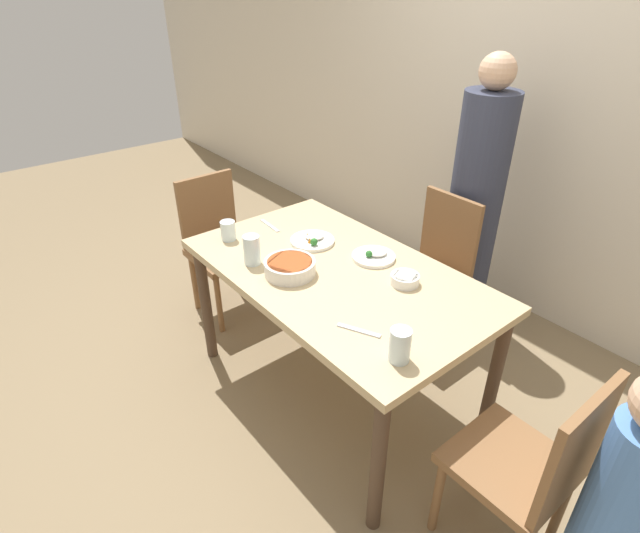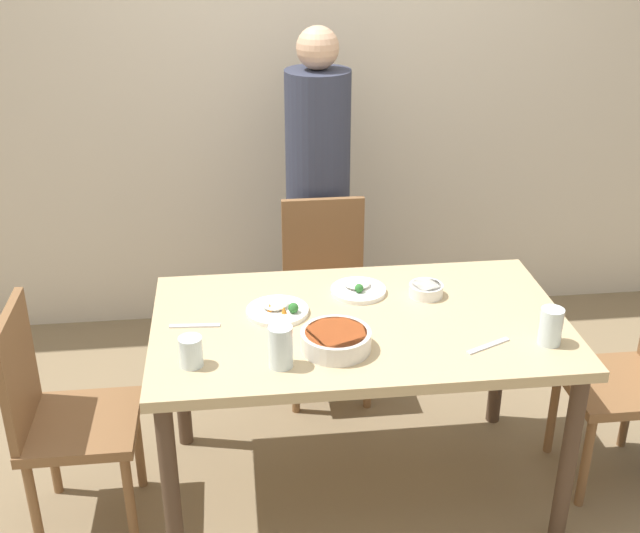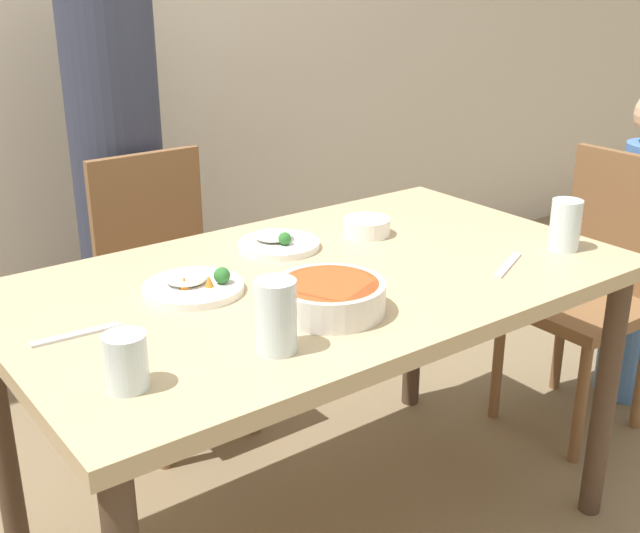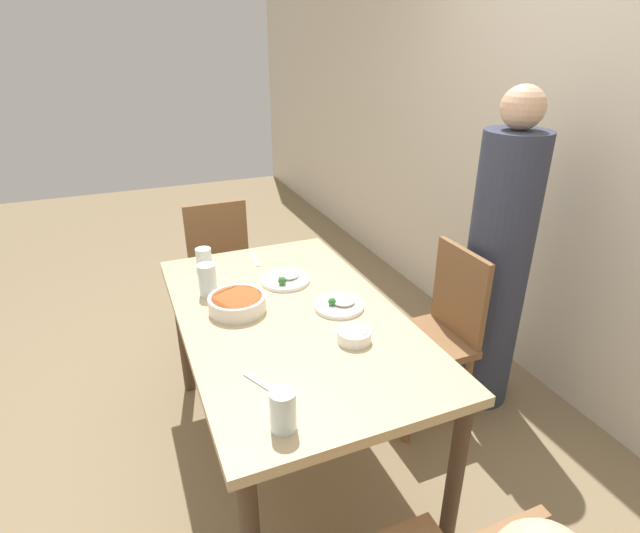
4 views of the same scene
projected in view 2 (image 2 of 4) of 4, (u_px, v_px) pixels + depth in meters
The scene contains 16 objects.
ground_plane at pixel (356, 487), 3.22m from camera, with size 10.00×10.00×0.00m, color #847051.
wall_back at pixel (313, 70), 4.01m from camera, with size 10.00×0.06×2.70m.
dining_table at pixel (359, 340), 2.92m from camera, with size 1.49×0.87×0.77m.
chair_adult_spot at pixel (326, 292), 3.70m from camera, with size 0.40×0.40×0.90m.
chair_child_spot at pixel (637, 371), 3.09m from camera, with size 0.40×0.40×0.90m.
chair_empty_left at pixel (59, 413), 2.85m from camera, with size 0.40×0.40×0.90m.
person_adult at pixel (318, 211), 3.87m from camera, with size 0.31×0.31×1.63m.
bowl_curry at pixel (336, 340), 2.69m from camera, with size 0.24×0.24×0.07m.
plate_rice_adult at pixel (358, 289), 3.08m from camera, with size 0.21×0.21×0.05m.
plate_rice_child at pixel (278, 310), 2.93m from camera, with size 0.23×0.23×0.06m.
bowl_rice_small at pixel (426, 290), 3.05m from camera, with size 0.13×0.13×0.05m.
glass_water_tall at pixel (191, 352), 2.59m from camera, with size 0.08×0.08×0.10m.
glass_water_short at pixel (551, 326), 2.71m from camera, with size 0.08×0.08×0.13m.
glass_water_center at pixel (281, 347), 2.58m from camera, with size 0.08×0.08×0.15m.
fork_steel at pixel (488, 346), 2.72m from camera, with size 0.17×0.10×0.01m.
spoon_steel at pixel (195, 326), 2.84m from camera, with size 0.18×0.03×0.01m.
Camera 2 is at (-0.43, -2.49, 2.18)m, focal length 45.00 mm.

